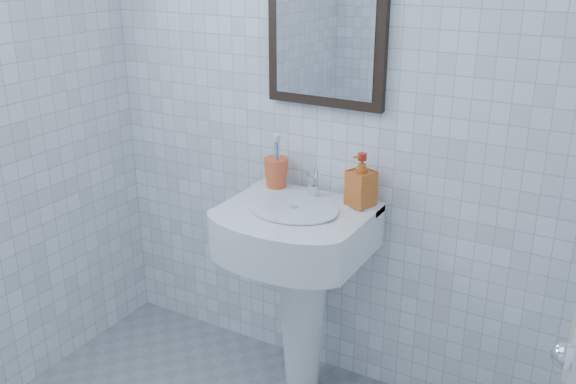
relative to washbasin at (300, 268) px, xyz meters
The scene contains 6 objects.
wall_back 0.69m from the washbasin, 82.80° to the left, with size 2.20×0.02×2.50m, color silver.
washbasin is the anchor object (origin of this frame).
faucet 0.35m from the washbasin, 90.00° to the left, with size 0.05×0.11×0.12m.
toothbrush_cup 0.41m from the washbasin, 146.34° to the left, with size 0.11×0.11×0.13m, color #F0592C, non-canonical shape.
soap_dispenser 0.46m from the washbasin, 29.12° to the left, with size 0.09×0.10×0.21m, color #BA3F12.
wall_mirror 0.97m from the washbasin, 90.00° to the left, with size 0.50×0.04×0.62m.
Camera 1 is at (1.10, -1.08, 1.85)m, focal length 40.00 mm.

